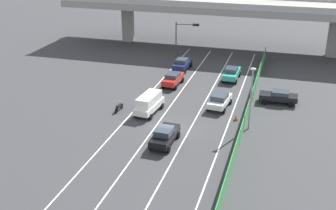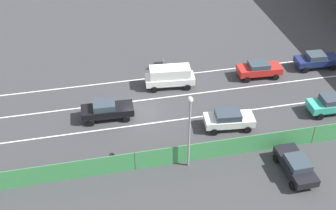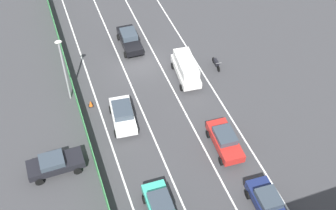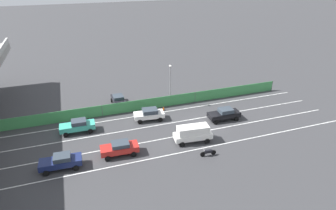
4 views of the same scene
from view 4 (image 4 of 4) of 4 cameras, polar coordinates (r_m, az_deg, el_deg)
name	(u,v)px [view 4 (image 4 of 4)]	position (r m, az deg, el deg)	size (l,w,h in m)	color
ground_plane	(207,123)	(40.89, 7.56, -3.61)	(300.00, 300.00, 0.00)	#38383A
lane_line_left_edge	(180,153)	(34.65, 2.42, -9.31)	(0.14, 48.01, 0.01)	silver
lane_line_mid_left	(170,137)	(37.40, 0.43, -6.38)	(0.14, 48.01, 0.01)	silver
lane_line_mid_right	(162,125)	(40.28, -1.26, -3.84)	(0.14, 48.01, 0.01)	silver
lane_line_right_edge	(154,113)	(43.25, -2.71, -1.65)	(0.14, 48.01, 0.01)	silver
green_fence	(151,103)	(44.36, -3.37, 0.30)	(0.10, 44.11, 1.72)	#3D8E4C
car_sedan_red	(120,148)	(34.27, -9.44, -8.28)	(2.11, 4.42, 1.64)	red
car_sedan_white	(149,114)	(41.14, -3.71, -1.76)	(2.37, 4.38, 1.67)	white
car_sedan_black	(224,114)	(41.84, 10.96, -1.71)	(2.07, 4.59, 1.71)	black
car_van_white	(193,133)	(36.17, 4.90, -5.45)	(2.30, 4.86, 2.13)	silver
car_taxi_teal	(78,126)	(39.92, -17.26, -3.89)	(2.04, 4.52, 1.70)	teal
car_sedan_navy	(61,161)	(33.78, -20.21, -10.30)	(2.09, 4.47, 1.65)	navy
motorcycle	(208,152)	(34.23, 7.87, -9.14)	(0.60, 1.95, 0.93)	black
parked_sedan_dark	(118,100)	(46.14, -9.67, 1.00)	(4.32, 2.02, 1.53)	black
street_lamp	(170,81)	(44.40, 0.45, 4.76)	(0.60, 0.36, 6.49)	gray
traffic_cone	(163,108)	(44.07, -0.91, -0.65)	(0.47, 0.47, 0.64)	orange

